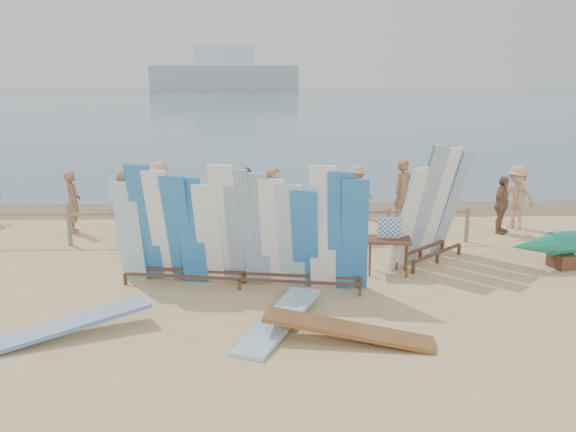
{
  "coord_description": "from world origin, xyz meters",
  "views": [
    {
      "loc": [
        0.94,
        -11.87,
        4.07
      ],
      "look_at": [
        1.4,
        1.74,
        1.0
      ],
      "focal_mm": 38.0,
      "sensor_mm": 36.0,
      "label": 1
    }
  ],
  "objects_px": {
    "flat_board_b": "(279,326)",
    "flat_board_c": "(348,341)",
    "vendor_table": "(388,255)",
    "stroller": "(271,219)",
    "beachgoer_6": "(340,204)",
    "flat_board_e": "(67,336)",
    "beachgoer_9": "(357,191)",
    "beachgoer_8": "(339,204)",
    "beachgoer_4": "(247,197)",
    "beachgoer_10": "(502,205)",
    "beachgoer_2": "(123,202)",
    "beach_chair_left": "(207,226)",
    "beachgoer_3": "(160,193)",
    "beachgoer_extra_0": "(517,197)",
    "beachgoer_5": "(273,194)",
    "beachgoer_1": "(73,202)",
    "beach_chair_right": "(263,223)",
    "beachgoer_7": "(404,192)",
    "main_surfboard_rack": "(241,232)",
    "side_surfboard_rack": "(432,208)"
  },
  "relations": [
    {
      "from": "flat_board_b",
      "to": "flat_board_c",
      "type": "bearing_deg",
      "value": -7.72
    },
    {
      "from": "beachgoer_10",
      "to": "beachgoer_6",
      "type": "bearing_deg",
      "value": 130.26
    },
    {
      "from": "beachgoer_1",
      "to": "beachgoer_3",
      "type": "bearing_deg",
      "value": -88.97
    },
    {
      "from": "side_surfboard_rack",
      "to": "beachgoer_7",
      "type": "distance_m",
      "value": 3.65
    },
    {
      "from": "main_surfboard_rack",
      "to": "beach_chair_left",
      "type": "xyz_separation_m",
      "value": [
        -1.09,
        4.12,
        -0.87
      ]
    },
    {
      "from": "side_surfboard_rack",
      "to": "beachgoer_4",
      "type": "bearing_deg",
      "value": 95.29
    },
    {
      "from": "stroller",
      "to": "beachgoer_4",
      "type": "relative_size",
      "value": 0.64
    },
    {
      "from": "flat_board_b",
      "to": "beachgoer_6",
      "type": "xyz_separation_m",
      "value": [
        1.73,
        6.06,
        0.86
      ]
    },
    {
      "from": "beachgoer_extra_0",
      "to": "beachgoer_4",
      "type": "bearing_deg",
      "value": -131.36
    },
    {
      "from": "side_surfboard_rack",
      "to": "beachgoer_7",
      "type": "bearing_deg",
      "value": 42.73
    },
    {
      "from": "beachgoer_4",
      "to": "beachgoer_10",
      "type": "bearing_deg",
      "value": 7.37
    },
    {
      "from": "side_surfboard_rack",
      "to": "main_surfboard_rack",
      "type": "bearing_deg",
      "value": 156.41
    },
    {
      "from": "flat_board_e",
      "to": "beach_chair_right",
      "type": "xyz_separation_m",
      "value": [
        3.13,
        6.71,
        0.26
      ]
    },
    {
      "from": "beachgoer_3",
      "to": "beach_chair_right",
      "type": "bearing_deg",
      "value": -95.7
    },
    {
      "from": "beachgoer_8",
      "to": "beachgoer_10",
      "type": "xyz_separation_m",
      "value": [
        4.39,
        0.19,
        -0.1
      ]
    },
    {
      "from": "beachgoer_6",
      "to": "beachgoer_extra_0",
      "type": "height_order",
      "value": "beachgoer_extra_0"
    },
    {
      "from": "flat_board_e",
      "to": "beachgoer_9",
      "type": "distance_m",
      "value": 10.52
    },
    {
      "from": "beachgoer_6",
      "to": "beachgoer_2",
      "type": "xyz_separation_m",
      "value": [
        -5.76,
        0.4,
        -0.0
      ]
    },
    {
      "from": "beachgoer_5",
      "to": "beachgoer_4",
      "type": "distance_m",
      "value": 0.95
    },
    {
      "from": "beach_chair_right",
      "to": "beachgoer_3",
      "type": "distance_m",
      "value": 3.18
    },
    {
      "from": "beachgoer_7",
      "to": "beachgoer_1",
      "type": "bearing_deg",
      "value": 154.02
    },
    {
      "from": "beachgoer_4",
      "to": "beachgoer_10",
      "type": "relative_size",
      "value": 1.07
    },
    {
      "from": "flat_board_b",
      "to": "stroller",
      "type": "height_order",
      "value": "stroller"
    },
    {
      "from": "vendor_table",
      "to": "beachgoer_2",
      "type": "height_order",
      "value": "beachgoer_2"
    },
    {
      "from": "beachgoer_9",
      "to": "beachgoer_3",
      "type": "relative_size",
      "value": 0.86
    },
    {
      "from": "beachgoer_8",
      "to": "beachgoer_extra_0",
      "type": "relative_size",
      "value": 0.99
    },
    {
      "from": "beachgoer_2",
      "to": "beach_chair_left",
      "type": "bearing_deg",
      "value": 178.16
    },
    {
      "from": "flat_board_c",
      "to": "beachgoer_2",
      "type": "distance_m",
      "value": 8.79
    },
    {
      "from": "flat_board_c",
      "to": "beachgoer_1",
      "type": "bearing_deg",
      "value": 53.97
    },
    {
      "from": "beachgoer_5",
      "to": "beachgoer_2",
      "type": "bearing_deg",
      "value": 109.17
    },
    {
      "from": "stroller",
      "to": "beachgoer_7",
      "type": "bearing_deg",
      "value": -4.15
    },
    {
      "from": "beachgoer_6",
      "to": "beachgoer_10",
      "type": "relative_size",
      "value": 1.1
    },
    {
      "from": "beachgoer_8",
      "to": "beachgoer_7",
      "type": "xyz_separation_m",
      "value": [
        1.99,
        1.3,
        0.05
      ]
    },
    {
      "from": "beachgoer_10",
      "to": "beachgoer_2",
      "type": "bearing_deg",
      "value": 127.45
    },
    {
      "from": "beachgoer_6",
      "to": "beach_chair_left",
      "type": "bearing_deg",
      "value": 138.75
    },
    {
      "from": "flat_board_c",
      "to": "vendor_table",
      "type": "bearing_deg",
      "value": -8.68
    },
    {
      "from": "flat_board_b",
      "to": "stroller",
      "type": "relative_size",
      "value": 2.5
    },
    {
      "from": "flat_board_b",
      "to": "stroller",
      "type": "bearing_deg",
      "value": 113.97
    },
    {
      "from": "vendor_table",
      "to": "stroller",
      "type": "distance_m",
      "value": 4.17
    },
    {
      "from": "beach_chair_left",
      "to": "stroller",
      "type": "height_order",
      "value": "stroller"
    },
    {
      "from": "beachgoer_8",
      "to": "beachgoer_extra_0",
      "type": "bearing_deg",
      "value": -157.16
    },
    {
      "from": "beachgoer_5",
      "to": "beachgoer_7",
      "type": "height_order",
      "value": "beachgoer_7"
    },
    {
      "from": "beachgoer_4",
      "to": "stroller",
      "type": "bearing_deg",
      "value": -41.89
    },
    {
      "from": "side_surfboard_rack",
      "to": "flat_board_b",
      "type": "relative_size",
      "value": 1.01
    },
    {
      "from": "flat_board_b",
      "to": "beachgoer_9",
      "type": "xyz_separation_m",
      "value": [
        2.5,
        8.36,
        0.78
      ]
    },
    {
      "from": "flat_board_b",
      "to": "beachgoer_6",
      "type": "bearing_deg",
      "value": 97.11
    },
    {
      "from": "beachgoer_8",
      "to": "flat_board_c",
      "type": "bearing_deg",
      "value": 99.48
    },
    {
      "from": "main_surfboard_rack",
      "to": "beach_chair_right",
      "type": "xyz_separation_m",
      "value": [
        0.41,
        4.39,
        -0.87
      ]
    },
    {
      "from": "beach_chair_left",
      "to": "beachgoer_2",
      "type": "height_order",
      "value": "beachgoer_2"
    },
    {
      "from": "side_surfboard_rack",
      "to": "beachgoer_9",
      "type": "xyz_separation_m",
      "value": [
        -0.99,
        4.74,
        -0.46
      ]
    }
  ]
}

